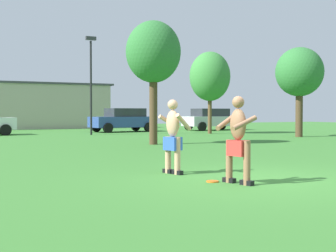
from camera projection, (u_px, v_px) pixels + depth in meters
name	position (u px, v px, depth m)	size (l,w,h in m)	color
ground_plane	(256.00, 180.00, 9.05)	(80.00, 80.00, 0.00)	#38752D
player_near	(173.00, 135.00, 9.96)	(0.63, 0.68, 1.61)	black
player_in_red	(238.00, 138.00, 8.56)	(0.67, 0.70, 1.64)	black
frisbee	(212.00, 181.00, 8.81)	(0.24, 0.24, 0.03)	orange
car_silver_near_post	(212.00, 119.00, 33.70)	(4.37, 2.17, 1.58)	silver
car_blue_far_end	(123.00, 120.00, 30.94)	(4.47, 2.40, 1.58)	#2D478C
lamp_post	(91.00, 75.00, 26.68)	(0.60, 0.24, 5.70)	black
outbuilding_behind_lot	(22.00, 106.00, 36.73)	(14.00, 4.42, 3.65)	#B2A893
tree_left_field	(153.00, 53.00, 18.89)	(2.26, 2.26, 5.08)	#4C3823
tree_right_field	(210.00, 77.00, 28.32)	(2.51, 2.51, 5.05)	brown
tree_behind_players	(299.00, 73.00, 24.59)	(2.54, 2.54, 4.79)	#4C3823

